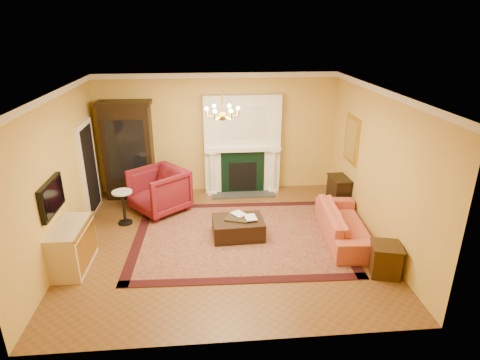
{
  "coord_description": "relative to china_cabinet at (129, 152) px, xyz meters",
  "views": [
    {
      "loc": [
        -0.32,
        -7.07,
        4.11
      ],
      "look_at": [
        0.34,
        0.3,
        1.2
      ],
      "focal_mm": 30.0,
      "sensor_mm": 36.0,
      "label": 1
    }
  ],
  "objects": [
    {
      "name": "wall_right",
      "position": [
        5.2,
        -2.49,
        0.35
      ],
      "size": [
        0.02,
        5.5,
        3.0
      ],
      "primitive_type": "cube",
      "color": "gold",
      "rests_on": "floor"
    },
    {
      "name": "commode",
      "position": [
        -0.54,
        -3.16,
        -0.74
      ],
      "size": [
        0.55,
        1.12,
        0.82
      ],
      "primitive_type": "cube",
      "rotation": [
        0.0,
        0.0,
        -0.03
      ],
      "color": "beige",
      "rests_on": "floor"
    },
    {
      "name": "coral_sofa",
      "position": [
        4.64,
        -2.57,
        -0.73
      ],
      "size": [
        0.8,
        2.19,
        0.84
      ],
      "primitive_type": "imported",
      "rotation": [
        0.0,
        0.0,
        1.49
      ],
      "color": "#C85D3F",
      "rests_on": "floor"
    },
    {
      "name": "ottoman_tray",
      "position": [
        2.48,
        -2.3,
        -0.74
      ],
      "size": [
        0.57,
        0.5,
        0.03
      ],
      "primitive_type": "cube",
      "rotation": [
        0.0,
        0.0,
        -0.34
      ],
      "color": "black",
      "rests_on": "leather_ottoman"
    },
    {
      "name": "book_b",
      "position": [
        2.63,
        -2.37,
        -0.57
      ],
      "size": [
        0.22,
        0.05,
        0.3
      ],
      "primitive_type": "imported",
      "rotation": [
        0.0,
        0.0,
        0.12
      ],
      "color": "gray",
      "rests_on": "ottoman_tray"
    },
    {
      "name": "ceiling",
      "position": [
        2.19,
        -2.49,
        1.86
      ],
      "size": [
        6.0,
        5.5,
        0.02
      ],
      "primitive_type": "cube",
      "color": "white",
      "rests_on": "wall_back"
    },
    {
      "name": "wingback_armchair",
      "position": [
        0.78,
        -0.96,
        -0.59
      ],
      "size": [
        1.48,
        1.49,
        1.12
      ],
      "primitive_type": "imported",
      "rotation": [
        0.0,
        0.0,
        -0.88
      ],
      "color": "maroon",
      "rests_on": "floor"
    },
    {
      "name": "book_a",
      "position": [
        2.42,
        -2.24,
        -0.58
      ],
      "size": [
        0.2,
        0.15,
        0.3
      ],
      "primitive_type": "imported",
      "rotation": [
        0.0,
        0.0,
        0.59
      ],
      "color": "gray",
      "rests_on": "ottoman_tray"
    },
    {
      "name": "console_table",
      "position": [
        4.97,
        -1.09,
        -0.79
      ],
      "size": [
        0.4,
        0.66,
        0.71
      ],
      "primitive_type": "cube",
      "rotation": [
        0.0,
        0.0,
        0.05
      ],
      "color": "black",
      "rests_on": "floor"
    },
    {
      "name": "fireplace",
      "position": [
        2.79,
        0.08,
        0.04
      ],
      "size": [
        1.9,
        0.7,
        2.5
      ],
      "color": "white",
      "rests_on": "wall_back"
    },
    {
      "name": "gilt_mirror",
      "position": [
        5.16,
        -1.09,
        0.5
      ],
      "size": [
        0.06,
        0.76,
        1.05
      ],
      "color": "gold",
      "rests_on": "wall_right"
    },
    {
      "name": "topiary_right",
      "position": [
        3.49,
        0.04,
        0.34
      ],
      "size": [
        0.18,
        0.18,
        0.47
      ],
      "color": "tan",
      "rests_on": "fireplace"
    },
    {
      "name": "crown_molding",
      "position": [
        2.19,
        -1.53,
        1.79
      ],
      "size": [
        6.0,
        5.5,
        0.12
      ],
      "color": "white",
      "rests_on": "ceiling"
    },
    {
      "name": "chandelier",
      "position": [
        2.19,
        -2.49,
        1.46
      ],
      "size": [
        0.63,
        0.55,
        0.53
      ],
      "color": "gold",
      "rests_on": "ceiling"
    },
    {
      "name": "wall_front",
      "position": [
        2.19,
        -5.25,
        0.35
      ],
      "size": [
        6.0,
        0.02,
        3.0
      ],
      "primitive_type": "cube",
      "color": "gold",
      "rests_on": "floor"
    },
    {
      "name": "floor",
      "position": [
        2.19,
        -2.49,
        -1.16
      ],
      "size": [
        6.0,
        5.5,
        0.02
      ],
      "primitive_type": "cube",
      "color": "brown",
      "rests_on": "ground"
    },
    {
      "name": "doorway",
      "position": [
        -0.76,
        -0.79,
        -0.11
      ],
      "size": [
        0.08,
        1.05,
        2.1
      ],
      "color": "white",
      "rests_on": "wall_left"
    },
    {
      "name": "china_cabinet",
      "position": [
        0.0,
        0.0,
        0.0
      ],
      "size": [
        1.16,
        0.53,
        2.3
      ],
      "primitive_type": "cube",
      "rotation": [
        0.0,
        0.0,
        -0.01
      ],
      "color": "black",
      "rests_on": "floor"
    },
    {
      "name": "leather_ottoman",
      "position": [
        2.48,
        -2.34,
        -0.95
      ],
      "size": [
        1.05,
        0.79,
        0.38
      ],
      "primitive_type": "cube",
      "rotation": [
        0.0,
        0.0,
        0.05
      ],
      "color": "black",
      "rests_on": "oriental_rug"
    },
    {
      "name": "end_table",
      "position": [
        4.91,
        -3.86,
        -0.88
      ],
      "size": [
        0.57,
        0.57,
        0.55
      ],
      "primitive_type": "cube",
      "rotation": [
        0.0,
        0.0,
        -0.25
      ],
      "color": "#39200F",
      "rests_on": "floor"
    },
    {
      "name": "wall_left",
      "position": [
        -0.82,
        -2.49,
        0.35
      ],
      "size": [
        0.02,
        5.5,
        3.0
      ],
      "primitive_type": "cube",
      "color": "gold",
      "rests_on": "floor"
    },
    {
      "name": "oriental_rug",
      "position": [
        2.51,
        -2.35,
        -1.14
      ],
      "size": [
        4.38,
        3.35,
        0.02
      ],
      "primitive_type": "cube",
      "rotation": [
        0.0,
        0.0,
        -0.03
      ],
      "color": "#4B1210",
      "rests_on": "floor"
    },
    {
      "name": "topiary_left",
      "position": [
        2.07,
        0.04,
        0.33
      ],
      "size": [
        0.17,
        0.17,
        0.45
      ],
      "color": "tan",
      "rests_on": "fireplace"
    },
    {
      "name": "tv_panel",
      "position": [
        -0.75,
        -3.09,
        0.2
      ],
      "size": [
        0.09,
        0.95,
        0.58
      ],
      "color": "black",
      "rests_on": "wall_left"
    },
    {
      "name": "pedestal_table",
      "position": [
        0.07,
        -1.54,
        -0.71
      ],
      "size": [
        0.43,
        0.43,
        0.76
      ],
      "color": "black",
      "rests_on": "floor"
    },
    {
      "name": "wall_back",
      "position": [
        2.19,
        0.27,
        0.35
      ],
      "size": [
        6.0,
        0.02,
        3.0
      ],
      "primitive_type": "cube",
      "color": "gold",
      "rests_on": "floor"
    }
  ]
}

